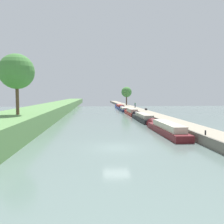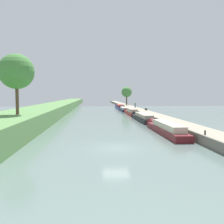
{
  "view_description": "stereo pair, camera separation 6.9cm",
  "coord_description": "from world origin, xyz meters",
  "px_view_note": "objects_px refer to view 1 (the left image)",
  "views": [
    {
      "loc": [
        -2.16,
        -22.21,
        5.0
      ],
      "look_at": [
        2.15,
        32.65,
        1.0
      ],
      "focal_mm": 38.56,
      "sensor_mm": 36.0,
      "label": 1
    },
    {
      "loc": [
        -2.09,
        -22.22,
        5.0
      ],
      "look_at": [
        2.15,
        32.65,
        1.0
      ],
      "focal_mm": 38.56,
      "sensor_mm": 36.0,
      "label": 2
    }
  ],
  "objects_px": {
    "narrowboat_blue": "(119,107)",
    "mooring_bollard_far": "(122,104)",
    "narrowboat_red": "(131,112)",
    "narrowboat_navy": "(124,109)",
    "person_walking": "(135,105)",
    "narrowboat_black": "(142,117)",
    "park_bench": "(146,109)",
    "mooring_bollard_near": "(205,133)",
    "narrowboat_maroon": "(165,128)"
  },
  "relations": [
    {
      "from": "narrowboat_navy",
      "to": "person_walking",
      "type": "relative_size",
      "value": 6.82
    },
    {
      "from": "narrowboat_blue",
      "to": "mooring_bollard_far",
      "type": "xyz_separation_m",
      "value": [
        1.77,
        6.78,
        0.6
      ]
    },
    {
      "from": "narrowboat_red",
      "to": "narrowboat_blue",
      "type": "relative_size",
      "value": 0.8
    },
    {
      "from": "person_walking",
      "to": "mooring_bollard_far",
      "type": "height_order",
      "value": "person_walking"
    },
    {
      "from": "narrowboat_navy",
      "to": "mooring_bollard_far",
      "type": "height_order",
      "value": "mooring_bollard_far"
    },
    {
      "from": "narrowboat_maroon",
      "to": "narrowboat_red",
      "type": "height_order",
      "value": "narrowboat_red"
    },
    {
      "from": "mooring_bollard_near",
      "to": "mooring_bollard_far",
      "type": "xyz_separation_m",
      "value": [
        0.0,
        70.25,
        0.0
      ]
    },
    {
      "from": "narrowboat_red",
      "to": "mooring_bollard_near",
      "type": "bearing_deg",
      "value": -87.24
    },
    {
      "from": "narrowboat_red",
      "to": "person_walking",
      "type": "height_order",
      "value": "person_walking"
    },
    {
      "from": "narrowboat_blue",
      "to": "mooring_bollard_near",
      "type": "xyz_separation_m",
      "value": [
        1.77,
        -63.46,
        0.6
      ]
    },
    {
      "from": "narrowboat_red",
      "to": "person_walking",
      "type": "xyz_separation_m",
      "value": [
        3.32,
        12.95,
        1.21
      ]
    },
    {
      "from": "narrowboat_navy",
      "to": "narrowboat_blue",
      "type": "bearing_deg",
      "value": 89.27
    },
    {
      "from": "park_bench",
      "to": "mooring_bollard_far",
      "type": "bearing_deg",
      "value": 94.45
    },
    {
      "from": "person_walking",
      "to": "narrowboat_maroon",
      "type": "bearing_deg",
      "value": -94.73
    },
    {
      "from": "person_walking",
      "to": "park_bench",
      "type": "bearing_deg",
      "value": -85.27
    },
    {
      "from": "mooring_bollard_near",
      "to": "park_bench",
      "type": "xyz_separation_m",
      "value": [
        2.47,
        38.51,
        0.12
      ]
    },
    {
      "from": "narrowboat_maroon",
      "to": "park_bench",
      "type": "distance_m",
      "value": 31.65
    },
    {
      "from": "narrowboat_maroon",
      "to": "narrowboat_black",
      "type": "relative_size",
      "value": 0.99
    },
    {
      "from": "narrowboat_red",
      "to": "narrowboat_navy",
      "type": "relative_size",
      "value": 1.06
    },
    {
      "from": "park_bench",
      "to": "narrowboat_maroon",
      "type": "bearing_deg",
      "value": -98.05
    },
    {
      "from": "narrowboat_black",
      "to": "narrowboat_red",
      "type": "xyz_separation_m",
      "value": [
        0.01,
        14.03,
        0.04
      ]
    },
    {
      "from": "person_walking",
      "to": "mooring_bollard_far",
      "type": "distance_m",
      "value": 20.68
    },
    {
      "from": "narrowboat_maroon",
      "to": "narrowboat_black",
      "type": "distance_m",
      "value": 15.47
    },
    {
      "from": "narrowboat_black",
      "to": "narrowboat_blue",
      "type": "height_order",
      "value": "narrowboat_blue"
    },
    {
      "from": "narrowboat_black",
      "to": "narrowboat_navy",
      "type": "height_order",
      "value": "narrowboat_black"
    },
    {
      "from": "narrowboat_blue",
      "to": "park_bench",
      "type": "relative_size",
      "value": 10.1
    },
    {
      "from": "narrowboat_black",
      "to": "narrowboat_navy",
      "type": "xyz_separation_m",
      "value": [
        -0.17,
        26.9,
        -0.09
      ]
    },
    {
      "from": "park_bench",
      "to": "person_walking",
      "type": "bearing_deg",
      "value": 94.73
    },
    {
      "from": "narrowboat_red",
      "to": "narrowboat_navy",
      "type": "xyz_separation_m",
      "value": [
        -0.18,
        12.86,
        -0.13
      ]
    },
    {
      "from": "narrowboat_maroon",
      "to": "mooring_bollard_near",
      "type": "bearing_deg",
      "value": -74.74
    },
    {
      "from": "narrowboat_maroon",
      "to": "narrowboat_black",
      "type": "bearing_deg",
      "value": 89.35
    },
    {
      "from": "narrowboat_black",
      "to": "person_walking",
      "type": "height_order",
      "value": "person_walking"
    },
    {
      "from": "mooring_bollard_near",
      "to": "mooring_bollard_far",
      "type": "distance_m",
      "value": 70.25
    },
    {
      "from": "narrowboat_blue",
      "to": "mooring_bollard_far",
      "type": "relative_size",
      "value": 33.66
    },
    {
      "from": "narrowboat_red",
      "to": "mooring_bollard_near",
      "type": "xyz_separation_m",
      "value": [
        1.77,
        -36.68,
        0.56
      ]
    },
    {
      "from": "narrowboat_black",
      "to": "narrowboat_red",
      "type": "distance_m",
      "value": 14.03
    },
    {
      "from": "narrowboat_blue",
      "to": "person_walking",
      "type": "xyz_separation_m",
      "value": [
        3.32,
        -13.83,
        1.25
      ]
    },
    {
      "from": "narrowboat_maroon",
      "to": "narrowboat_blue",
      "type": "height_order",
      "value": "narrowboat_maroon"
    },
    {
      "from": "narrowboat_navy",
      "to": "narrowboat_red",
      "type": "bearing_deg",
      "value": -89.19
    },
    {
      "from": "park_bench",
      "to": "narrowboat_black",
      "type": "bearing_deg",
      "value": -105.02
    },
    {
      "from": "narrowboat_red",
      "to": "mooring_bollard_near",
      "type": "height_order",
      "value": "narrowboat_red"
    },
    {
      "from": "narrowboat_navy",
      "to": "narrowboat_blue",
      "type": "distance_m",
      "value": 13.92
    },
    {
      "from": "person_walking",
      "to": "mooring_bollard_far",
      "type": "xyz_separation_m",
      "value": [
        -1.55,
        20.61,
        -0.65
      ]
    },
    {
      "from": "narrowboat_black",
      "to": "narrowboat_navy",
      "type": "bearing_deg",
      "value": 90.36
    },
    {
      "from": "narrowboat_navy",
      "to": "narrowboat_black",
      "type": "bearing_deg",
      "value": -89.64
    },
    {
      "from": "mooring_bollard_far",
      "to": "narrowboat_red",
      "type": "bearing_deg",
      "value": -93.02
    },
    {
      "from": "narrowboat_navy",
      "to": "narrowboat_blue",
      "type": "relative_size",
      "value": 0.75
    },
    {
      "from": "mooring_bollard_far",
      "to": "park_bench",
      "type": "relative_size",
      "value": 0.3
    },
    {
      "from": "narrowboat_black",
      "to": "mooring_bollard_far",
      "type": "distance_m",
      "value": 47.64
    },
    {
      "from": "narrowboat_red",
      "to": "narrowboat_navy",
      "type": "height_order",
      "value": "narrowboat_red"
    }
  ]
}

